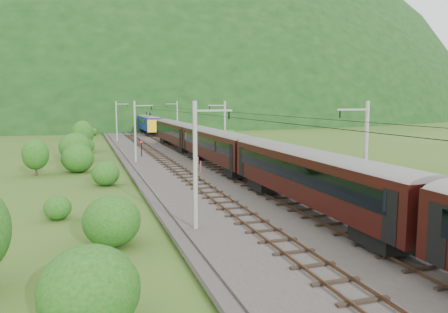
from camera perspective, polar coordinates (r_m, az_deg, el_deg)
name	(u,v)px	position (r m, az deg, el deg)	size (l,w,h in m)	color
ground	(285,224)	(30.09, 7.95, -8.79)	(600.00, 600.00, 0.00)	#2E4816
railbed	(235,193)	(39.01, 1.51, -4.78)	(14.00, 220.00, 0.30)	#38332D
track_left	(210,192)	(38.25, -1.89, -4.68)	(2.40, 220.00, 0.27)	brown
track_right	(260,189)	(39.82, 4.77, -4.23)	(2.40, 220.00, 0.27)	brown
catenary_left	(136,130)	(58.46, -11.47, 3.40)	(2.54, 192.28, 8.00)	gray
catenary_right	(224,128)	(61.08, 0.04, 3.70)	(2.54, 192.28, 8.00)	gray
overhead_wires	(236,115)	(38.18, 1.54, 5.48)	(4.83, 198.00, 0.03)	black
mountain_main	(103,114)	(286.36, -15.51, 5.32)	(504.00, 360.00, 244.00)	black
train	(252,151)	(41.37, 3.62, 0.76)	(3.06, 145.68, 5.33)	black
hazard_post_near	(201,167)	(49.19, -3.05, -1.33)	(0.14, 0.14, 1.30)	red
hazard_post_far	(198,162)	(52.83, -3.41, -0.74)	(0.14, 0.14, 1.30)	red
signal	(141,148)	(64.25, -10.73, 1.16)	(0.25, 0.25, 2.23)	black
vegetation_left	(73,182)	(36.42, -19.17, -3.12)	(10.08, 147.33, 5.33)	#154913
vegetation_right	(304,161)	(52.39, 10.47, -0.61)	(6.84, 109.43, 2.95)	#154913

